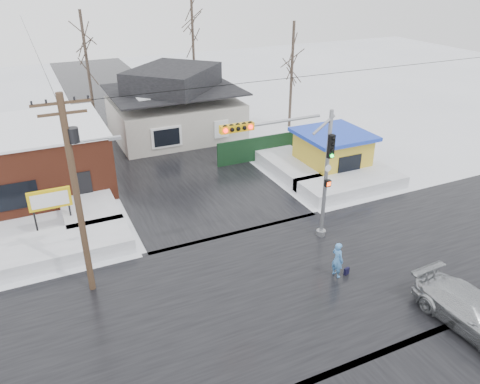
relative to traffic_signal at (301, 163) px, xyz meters
name	(u,v)px	position (x,y,z in m)	size (l,w,h in m)	color
ground	(284,286)	(-2.43, -2.97, -4.54)	(120.00, 120.00, 0.00)	white
road_ns	(284,285)	(-2.43, -2.97, -4.53)	(10.00, 120.00, 0.02)	black
road_ew	(284,285)	(-2.43, -2.97, -4.53)	(120.00, 10.00, 0.02)	black
snowbank_nw	(60,248)	(-11.43, 4.03, -4.14)	(7.00, 3.00, 0.80)	white
snowbank_ne	(351,183)	(6.57, 4.03, -4.14)	(7.00, 3.00, 0.80)	white
snowbank_nside_w	(85,199)	(-9.43, 9.03, -4.14)	(3.00, 8.00, 0.80)	white
snowbank_nside_e	(286,162)	(4.57, 9.03, -4.14)	(3.00, 8.00, 0.80)	white
traffic_signal	(301,163)	(0.00, 0.00, 0.00)	(6.05, 0.68, 7.00)	gray
utility_pole	(77,187)	(-10.36, 0.53, 0.57)	(3.15, 0.44, 9.00)	#382619
brick_building	(6,161)	(-13.43, 13.03, -2.46)	(12.20, 8.20, 4.12)	maroon
marquee_sign	(50,200)	(-11.43, 6.53, -2.62)	(2.20, 0.21, 2.55)	black
house	(175,105)	(-0.43, 19.03, -1.92)	(10.40, 8.40, 5.76)	beige
kiosk	(332,152)	(7.07, 7.03, -3.08)	(4.60, 4.60, 2.88)	gold
fence	(267,147)	(4.07, 11.03, -3.64)	(8.00, 0.12, 1.80)	black
tree_far_left	(83,36)	(-6.43, 23.03, 3.41)	(3.00, 3.00, 10.00)	#332821
tree_far_mid	(192,8)	(3.57, 25.03, 5.00)	(3.00, 3.00, 12.00)	#332821
tree_far_right	(293,44)	(9.57, 17.03, 2.62)	(3.00, 3.00, 9.00)	#332821
pedestrian	(337,260)	(0.15, -3.34, -3.64)	(0.65, 0.43, 1.79)	#4681C4
car	(473,313)	(3.02, -8.50, -3.80)	(2.08, 5.11, 1.48)	#A6AAAD
shopping_bag	(346,271)	(0.65, -3.48, -4.36)	(0.28, 0.12, 0.35)	black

